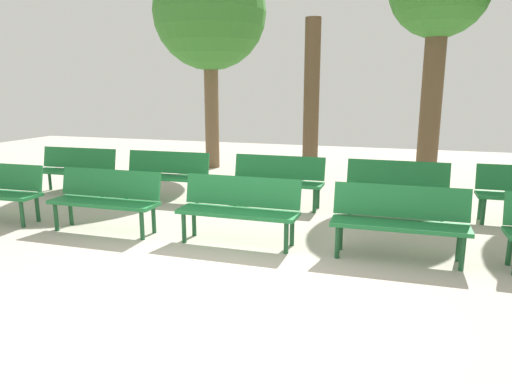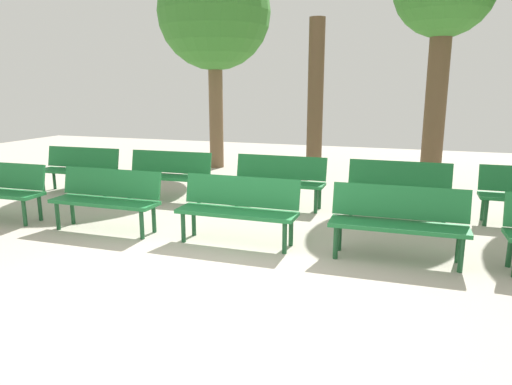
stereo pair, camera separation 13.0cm
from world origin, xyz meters
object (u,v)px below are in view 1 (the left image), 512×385
(bench_r0_c1, at_px, (106,197))
(bench_r1_c3, at_px, (397,185))
(bench_r1_c2, at_px, (277,178))
(tree_2, at_px, (311,98))
(bench_r1_c0, at_px, (76,168))
(bench_r1_c1, at_px, (166,172))
(bench_r0_c3, at_px, (399,218))
(tree_1, at_px, (210,14))
(bench_r0_c2, at_px, (239,206))

(bench_r0_c1, height_order, bench_r1_c3, same)
(bench_r1_c2, height_order, tree_2, tree_2)
(bench_r1_c0, distance_m, bench_r1_c1, 1.93)
(bench_r0_c1, distance_m, bench_r0_c3, 4.03)
(bench_r1_c1, xyz_separation_m, tree_1, (-0.57, 3.57, 3.26))
(bench_r0_c2, relative_size, bench_r1_c2, 1.00)
(bench_r0_c3, distance_m, tree_1, 7.92)
(bench_r0_c2, xyz_separation_m, bench_r1_c3, (1.95, 2.05, 0.00))
(bench_r1_c0, relative_size, tree_1, 0.31)
(bench_r0_c3, xyz_separation_m, tree_1, (-4.72, 5.47, 3.26))
(bench_r0_c2, bearing_deg, bench_r0_c1, -178.24)
(bench_r0_c1, xyz_separation_m, bench_r0_c3, (4.03, 0.11, 0.00))
(tree_1, bearing_deg, bench_r0_c3, -49.21)
(bench_r1_c0, bearing_deg, bench_r1_c3, 0.01)
(tree_2, bearing_deg, bench_r0_c1, -109.43)
(bench_r0_c1, bearing_deg, bench_r1_c3, 27.81)
(bench_r0_c2, distance_m, tree_1, 6.94)
(bench_r0_c3, xyz_separation_m, bench_r1_c0, (-6.08, 1.85, 0.00))
(bench_r0_c2, height_order, tree_2, tree_2)
(bench_r0_c3, xyz_separation_m, bench_r1_c1, (-4.15, 1.89, 0.00))
(bench_r1_c3, bearing_deg, bench_r1_c2, -179.66)
(tree_2, bearing_deg, bench_r0_c2, -88.90)
(bench_r1_c3, xyz_separation_m, tree_2, (-2.05, 3.26, 1.28))
(bench_r1_c0, height_order, bench_r1_c3, same)
(bench_r0_c2, relative_size, bench_r1_c1, 0.99)
(bench_r1_c0, distance_m, tree_1, 5.06)
(bench_r1_c1, xyz_separation_m, tree_2, (2.02, 3.38, 1.28))
(bench_r0_c1, distance_m, tree_1, 6.50)
(bench_r0_c1, xyz_separation_m, bench_r1_c0, (-2.05, 1.95, 0.00))
(bench_r1_c1, height_order, bench_r1_c3, same)
(bench_r1_c3, bearing_deg, tree_1, 143.12)
(bench_r0_c2, distance_m, bench_r1_c0, 4.46)
(bench_r0_c2, bearing_deg, tree_1, 115.80)
(bench_r0_c2, bearing_deg, bench_r1_c0, 154.80)
(bench_r1_c1, distance_m, tree_1, 4.87)
(bench_r0_c3, distance_m, bench_r1_c3, 2.01)
(bench_r0_c2, bearing_deg, bench_r1_c3, 46.19)
(bench_r0_c2, height_order, bench_r0_c3, same)
(bench_r0_c3, xyz_separation_m, bench_r1_c2, (-2.05, 1.99, 0.00))
(bench_r1_c0, distance_m, bench_r1_c2, 4.02)
(bench_r1_c0, relative_size, tree_2, 0.45)
(bench_r0_c2, relative_size, tree_2, 0.45)
(bench_r0_c3, bearing_deg, bench_r1_c1, 154.46)
(bench_r1_c0, bearing_deg, bench_r0_c1, -45.22)
(tree_2, bearing_deg, bench_r1_c1, -120.86)
(bench_r0_c2, distance_m, bench_r1_c1, 2.87)
(bench_r0_c2, bearing_deg, bench_r0_c3, 0.83)
(bench_r0_c1, height_order, tree_1, tree_1)
(bench_r1_c2, relative_size, tree_2, 0.45)
(bench_r0_c2, distance_m, tree_2, 5.46)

